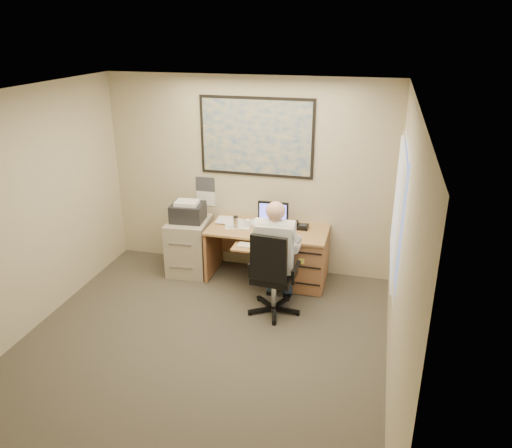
% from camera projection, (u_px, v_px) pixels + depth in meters
% --- Properties ---
extents(room_shell, '(4.00, 4.50, 2.70)m').
position_uv_depth(room_shell, '(188.00, 239.00, 4.85)').
color(room_shell, '#3C382F').
rests_on(room_shell, ground).
extents(desk, '(1.60, 0.97, 1.08)m').
position_uv_depth(desk, '(292.00, 252.00, 6.74)').
color(desk, '#AE7F4A').
rests_on(desk, ground).
extents(world_map, '(1.56, 0.03, 1.06)m').
position_uv_depth(world_map, '(256.00, 137.00, 6.62)').
color(world_map, '#1E4C93').
rests_on(world_map, room_shell).
extents(wall_calendar, '(0.28, 0.01, 0.42)m').
position_uv_depth(wall_calendar, '(205.00, 191.00, 7.11)').
color(wall_calendar, white).
rests_on(wall_calendar, room_shell).
extents(window_blinds, '(0.06, 1.40, 1.30)m').
position_uv_depth(window_blinds, '(399.00, 210.00, 5.05)').
color(window_blinds, white).
rests_on(window_blinds, room_shell).
extents(filing_cabinet, '(0.60, 0.70, 1.06)m').
position_uv_depth(filing_cabinet, '(189.00, 241.00, 7.03)').
color(filing_cabinet, '#A99D88').
rests_on(filing_cabinet, ground).
extents(office_chair, '(0.71, 0.71, 1.10)m').
position_uv_depth(office_chair, '(273.00, 290.00, 6.00)').
color(office_chair, black).
rests_on(office_chair, ground).
extents(person, '(0.63, 0.88, 1.42)m').
position_uv_depth(person, '(275.00, 258.00, 5.93)').
color(person, silver).
rests_on(person, office_chair).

